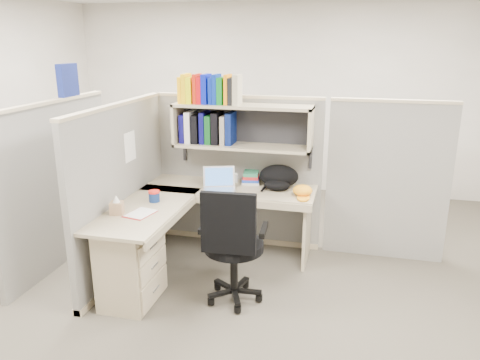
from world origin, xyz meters
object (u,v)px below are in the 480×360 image
(task_chair, at_px, (233,263))
(desk, at_px, (160,243))
(snack_canister, at_px, (154,196))
(laptop, at_px, (219,179))
(backpack, at_px, (278,177))

(task_chair, bearing_deg, desk, 172.68)
(desk, height_order, snack_canister, snack_canister)
(laptop, bearing_deg, desk, -133.35)
(laptop, height_order, backpack, backpack)
(laptop, relative_size, snack_canister, 3.00)
(desk, bearing_deg, laptop, 65.34)
(backpack, xyz_separation_m, task_chair, (-0.20, -1.03, -0.47))
(desk, bearing_deg, snack_canister, 120.76)
(desk, distance_m, task_chair, 0.70)
(laptop, bearing_deg, snack_canister, -155.31)
(desk, xyz_separation_m, task_chair, (0.69, -0.09, -0.07))
(backpack, relative_size, snack_canister, 3.72)
(desk, height_order, laptop, laptop)
(laptop, relative_size, task_chair, 0.30)
(backpack, bearing_deg, desk, -113.45)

